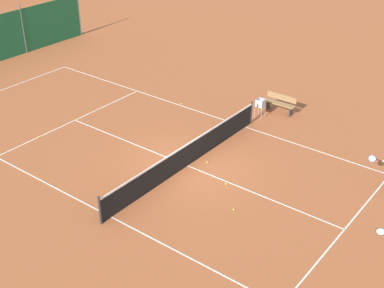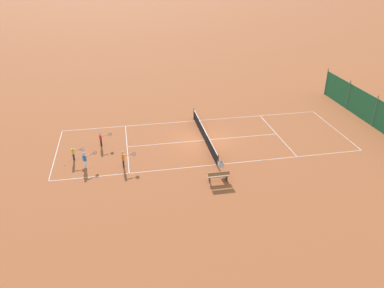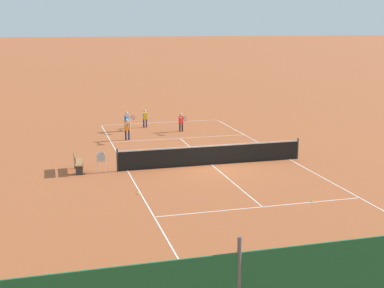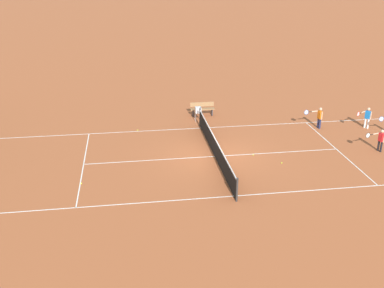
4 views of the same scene
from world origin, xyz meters
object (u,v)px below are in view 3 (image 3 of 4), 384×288
(player_near_baseline, at_px, (127,128))
(tennis_ball_alley_right, at_px, (138,193))
(player_near_service, at_px, (181,121))
(ball_hopper, at_px, (101,158))
(tennis_net, at_px, (212,155))
(tennis_ball_by_net_left, at_px, (196,162))
(player_far_baseline, at_px, (127,120))
(tennis_ball_by_net_right, at_px, (133,126))
(tennis_ball_service_box, at_px, (218,149))
(player_far_service, at_px, (145,117))
(tennis_ball_mid_court, at_px, (155,126))
(tennis_ball_alley_left, at_px, (204,155))
(courtside_bench, at_px, (77,162))
(tennis_ball_near_corner, at_px, (312,201))

(player_near_baseline, distance_m, tennis_ball_alley_right, 10.46)
(player_near_service, distance_m, ball_hopper, 10.24)
(tennis_net, height_order, tennis_ball_by_net_left, tennis_net)
(player_far_baseline, height_order, tennis_ball_by_net_right, player_far_baseline)
(player_near_service, bearing_deg, tennis_ball_by_net_left, 81.20)
(tennis_ball_by_net_right, bearing_deg, tennis_ball_service_box, 112.93)
(player_far_service, distance_m, tennis_ball_by_net_right, 1.15)
(tennis_ball_mid_court, bearing_deg, ball_hopper, 66.57)
(tennis_ball_alley_right, bearing_deg, tennis_ball_alley_left, -128.12)
(ball_hopper, bearing_deg, player_far_baseline, -105.48)
(tennis_ball_alley_right, height_order, tennis_ball_alley_left, same)
(tennis_ball_alley_right, bearing_deg, courtside_bench, -62.62)
(player_near_service, height_order, tennis_ball_alley_right, player_near_service)
(player_near_service, relative_size, tennis_ball_service_box, 17.81)
(tennis_ball_by_net_left, bearing_deg, player_near_service, -98.80)
(tennis_ball_alley_left, bearing_deg, tennis_ball_alley_right, 51.88)
(tennis_ball_service_box, bearing_deg, player_near_baseline, -39.97)
(tennis_ball_alley_left, xyz_separation_m, tennis_ball_by_net_right, (2.25, -9.10, 0.00))
(tennis_ball_mid_court, bearing_deg, tennis_ball_near_corner, 99.25)
(tennis_ball_alley_left, relative_size, ball_hopper, 0.07)
(tennis_net, bearing_deg, tennis_ball_near_corner, 108.16)
(player_near_service, bearing_deg, player_far_baseline, -17.80)
(tennis_ball_mid_court, xyz_separation_m, tennis_ball_by_net_right, (1.39, -0.37, 0.00))
(tennis_ball_near_corner, xyz_separation_m, courtside_bench, (8.43, -6.79, 0.42))
(tennis_ball_mid_court, distance_m, tennis_ball_by_net_left, 10.17)
(tennis_net, xyz_separation_m, player_near_service, (-0.60, -8.39, 0.19))
(player_near_baseline, height_order, tennis_ball_alley_right, player_near_baseline)
(tennis_ball_alley_left, relative_size, tennis_ball_mid_court, 1.00)
(player_near_baseline, height_order, tennis_ball_mid_court, player_near_baseline)
(player_near_service, relative_size, tennis_ball_mid_court, 17.81)
(tennis_ball_by_net_left, xyz_separation_m, courtside_bench, (5.72, 0.04, 0.42))
(tennis_ball_by_net_left, relative_size, tennis_ball_near_corner, 1.00)
(player_far_service, xyz_separation_m, courtside_bench, (4.96, 9.92, -0.23))
(tennis_ball_mid_court, bearing_deg, tennis_ball_by_net_left, 90.34)
(player_far_baseline, distance_m, ball_hopper, 9.78)
(player_far_baseline, distance_m, tennis_ball_mid_court, 2.44)
(tennis_ball_by_net_right, relative_size, ball_hopper, 0.07)
(tennis_ball_alley_right, height_order, ball_hopper, ball_hopper)
(tennis_ball_by_net_left, distance_m, courtside_bench, 5.73)
(tennis_net, relative_size, player_far_baseline, 7.38)
(player_far_service, distance_m, tennis_ball_mid_court, 1.00)
(player_near_service, xyz_separation_m, tennis_ball_service_box, (-0.71, 5.37, -0.66))
(player_far_service, relative_size, tennis_ball_by_net_left, 17.67)
(tennis_ball_alley_right, distance_m, tennis_ball_alley_left, 7.11)
(tennis_ball_mid_court, height_order, tennis_ball_near_corner, same)
(player_near_baseline, relative_size, tennis_ball_mid_court, 18.97)
(tennis_ball_service_box, height_order, ball_hopper, ball_hopper)
(player_far_baseline, height_order, courtside_bench, player_far_baseline)
(player_far_baseline, xyz_separation_m, tennis_ball_near_corner, (-4.77, 15.79, -0.69))
(tennis_ball_near_corner, relative_size, tennis_ball_service_box, 1.00)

